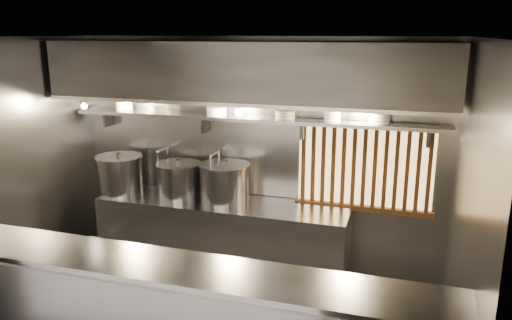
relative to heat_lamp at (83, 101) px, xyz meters
The scene contains 21 objects.
ceiling 2.21m from the heat_lamp, 24.14° to the right, with size 4.50×4.50×0.00m, color black.
wall_back 2.11m from the heat_lamp, 18.89° to the left, with size 4.50×4.50×0.00m, color gray.
wall_left 1.14m from the heat_lamp, 112.49° to the right, with size 3.00×3.00×0.00m, color gray.
wall_right 4.29m from the heat_lamp, 11.59° to the right, with size 3.00×3.00×0.00m, color gray.
cooking_bench 2.29m from the heat_lamp, ahead, with size 3.00×0.70×0.90m, color #9F9FA5.
bowl_shelf 1.96m from the heat_lamp, 13.90° to the left, with size 4.40×0.34×0.04m, color #9F9FA5.
exhaust_hood 1.95m from the heat_lamp, ahead, with size 4.40×0.81×0.65m.
wood_screen 3.33m from the heat_lamp, 10.67° to the left, with size 1.56×0.09×1.04m.
faucet_left 1.18m from the heat_lamp, 34.60° to the left, with size 0.04×0.30×0.50m.
faucet_right 1.71m from the heat_lamp, 19.61° to the left, with size 0.04×0.30×0.50m.
heat_lamp is the anchor object (origin of this frame).
pendant_bulb 1.83m from the heat_lamp, 11.00° to the left, with size 0.09×0.09×0.19m.
stock_pot_left 1.00m from the heat_lamp, 44.68° to the left, with size 0.75×0.75×0.50m.
stock_pot_mid 1.44m from the heat_lamp, 17.00° to the left, with size 0.73×0.73×0.46m.
stock_pot_right 1.90m from the heat_lamp, 11.41° to the left, with size 0.76×0.76×0.49m.
bowl_stack_0 0.54m from the heat_lamp, 61.98° to the left, with size 0.22×0.22×0.13m.
bowl_stack_1 0.87m from the heat_lamp, 33.21° to the left, with size 0.21×0.21×0.09m.
bowl_stack_2 1.56m from the heat_lamp, 17.58° to the left, with size 0.25×0.25×0.09m.
bowl_stack_3 2.36m from the heat_lamp, 11.50° to the left, with size 0.23×0.23×0.09m.
bowl_stack_4 2.88m from the heat_lamp, ahead, with size 0.20×0.20×0.17m.
bowl_stack_5 3.37m from the heat_lamp, ahead, with size 0.24×0.24×0.13m.
Camera 1 is at (1.75, -4.06, 2.84)m, focal length 35.00 mm.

